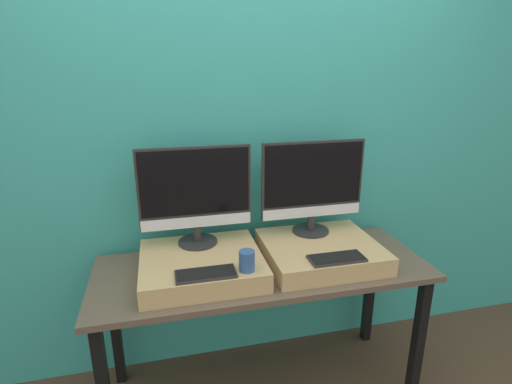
# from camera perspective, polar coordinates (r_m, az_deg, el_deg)

# --- Properties ---
(wall_back) EXTENTS (8.00, 0.04, 2.60)m
(wall_back) POSITION_cam_1_polar(r_m,az_deg,el_deg) (2.20, -1.47, 6.65)
(wall_back) COLOR teal
(wall_back) RESTS_ON ground_plane
(workbench) EXTENTS (1.65, 0.62, 0.76)m
(workbench) POSITION_cam_1_polar(r_m,az_deg,el_deg) (2.07, 0.97, -12.65)
(workbench) COLOR brown
(workbench) RESTS_ON ground_plane
(wooden_riser_left) EXTENTS (0.57, 0.51, 0.09)m
(wooden_riser_left) POSITION_cam_1_polar(r_m,az_deg,el_deg) (1.96, -7.79, -10.24)
(wooden_riser_left) COLOR tan
(wooden_riser_left) RESTS_ON workbench
(monitor_left) EXTENTS (0.55, 0.20, 0.50)m
(monitor_left) POSITION_cam_1_polar(r_m,az_deg,el_deg) (1.97, -8.64, -0.09)
(monitor_left) COLOR #282828
(monitor_left) RESTS_ON wooden_riser_left
(keyboard_left) EXTENTS (0.26, 0.12, 0.01)m
(keyboard_left) POSITION_cam_1_polar(r_m,az_deg,el_deg) (1.77, -7.18, -11.52)
(keyboard_left) COLOR #2D2D2D
(keyboard_left) RESTS_ON wooden_riser_left
(mug) EXTENTS (0.07, 0.07, 0.09)m
(mug) POSITION_cam_1_polar(r_m,az_deg,el_deg) (1.77, -1.32, -9.81)
(mug) COLOR #335693
(mug) RESTS_ON wooden_riser_left
(wooden_riser_right) EXTENTS (0.57, 0.51, 0.09)m
(wooden_riser_right) POSITION_cam_1_polar(r_m,az_deg,el_deg) (2.10, 9.19, -8.34)
(wooden_riser_right) COLOR tan
(wooden_riser_right) RESTS_ON workbench
(monitor_right) EXTENTS (0.55, 0.20, 0.50)m
(monitor_right) POSITION_cam_1_polar(r_m,az_deg,el_deg) (2.11, 8.10, 1.13)
(monitor_right) COLOR #282828
(monitor_right) RESTS_ON wooden_riser_right
(keyboard_right) EXTENTS (0.26, 0.12, 0.01)m
(keyboard_right) POSITION_cam_1_polar(r_m,az_deg,el_deg) (1.92, 11.46, -9.25)
(keyboard_right) COLOR #2D2D2D
(keyboard_right) RESTS_ON wooden_riser_right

